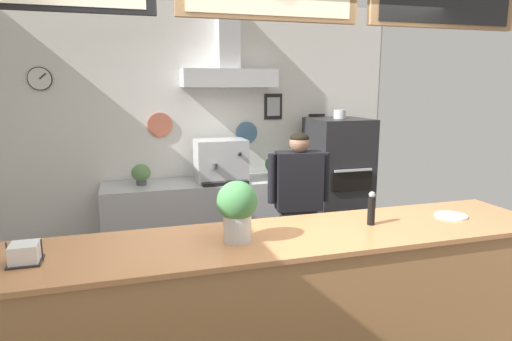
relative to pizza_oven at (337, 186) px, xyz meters
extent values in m
cube|color=#9E9E99|center=(-1.50, 0.56, 0.67)|extent=(4.63, 0.12, 2.94)
cube|color=white|center=(-1.50, 0.49, 0.67)|extent=(4.59, 0.01, 2.90)
cylinder|color=black|center=(-3.20, 0.48, 1.24)|extent=(0.24, 0.02, 0.24)
cylinder|color=white|center=(-3.20, 0.46, 1.24)|extent=(0.22, 0.01, 0.22)
cube|color=black|center=(-3.17, 0.46, 1.27)|extent=(0.07, 0.01, 0.06)
cylinder|color=#C1664C|center=(-2.00, 0.47, 0.73)|extent=(0.28, 0.02, 0.28)
cylinder|color=teal|center=(-0.98, 0.47, 0.62)|extent=(0.26, 0.02, 0.26)
cube|color=black|center=(-0.65, 0.48, 0.92)|extent=(0.22, 0.02, 0.31)
cube|color=#B3B3B3|center=(-0.65, 0.47, 0.92)|extent=(0.16, 0.01, 0.22)
cube|color=black|center=(-0.07, 0.48, 0.66)|extent=(0.21, 0.02, 0.33)
cube|color=gray|center=(-0.07, 0.47, 0.66)|extent=(0.15, 0.01, 0.23)
cube|color=silver|center=(-1.23, 0.32, 1.25)|extent=(1.06, 0.35, 0.20)
cube|color=silver|center=(-1.23, 0.38, 1.72)|extent=(0.24, 0.24, 0.73)
cube|color=#B77F4C|center=(-1.50, -2.25, -0.27)|extent=(3.40, 0.70, 1.06)
cube|color=#CF8550|center=(-1.50, -2.25, 0.27)|extent=(3.47, 0.73, 0.03)
cube|color=#B7BABF|center=(-1.56, 0.16, -0.34)|extent=(2.23, 0.61, 0.92)
cube|color=#929499|center=(-1.56, 0.16, -0.64)|extent=(2.11, 0.56, 0.02)
cube|color=#232326|center=(0.00, 0.00, 0.00)|extent=(0.65, 0.67, 1.60)
cube|color=black|center=(0.00, -0.35, 0.13)|extent=(0.49, 0.02, 0.20)
cube|color=silver|center=(0.00, -0.37, 0.26)|extent=(0.45, 0.02, 0.02)
cylinder|color=silver|center=(0.00, 0.00, 0.85)|extent=(0.14, 0.14, 0.10)
cube|color=#232328|center=(-0.89, -0.96, -0.38)|extent=(0.34, 0.24, 0.85)
cube|color=black|center=(-0.89, -0.96, 0.32)|extent=(0.44, 0.28, 0.53)
cylinder|color=black|center=(-0.65, -1.00, 0.34)|extent=(0.08, 0.08, 0.45)
cylinder|color=black|center=(-1.14, -0.92, 0.34)|extent=(0.08, 0.08, 0.45)
sphere|color=#997056|center=(-0.89, -0.96, 0.67)|extent=(0.18, 0.18, 0.18)
ellipsoid|color=black|center=(-0.89, -0.96, 0.71)|extent=(0.17, 0.17, 0.10)
cube|color=silver|center=(-1.38, 0.14, 0.35)|extent=(0.56, 0.37, 0.47)
cylinder|color=#4C4C51|center=(-1.49, -0.08, 0.33)|extent=(0.06, 0.06, 0.06)
cube|color=black|center=(-1.38, -0.09, 0.14)|extent=(0.50, 0.10, 0.04)
sphere|color=black|center=(-1.21, -0.07, 0.44)|extent=(0.04, 0.04, 0.04)
cylinder|color=beige|center=(-0.73, 0.13, 0.15)|extent=(0.14, 0.14, 0.07)
ellipsoid|color=#387A3D|center=(-0.73, 0.13, 0.28)|extent=(0.25, 0.25, 0.23)
cylinder|color=#4C4C51|center=(-2.25, 0.19, 0.15)|extent=(0.11, 0.11, 0.06)
ellipsoid|color=#5B844C|center=(-2.25, 0.19, 0.25)|extent=(0.20, 0.20, 0.18)
cylinder|color=white|center=(-0.28, -2.23, 0.29)|extent=(0.22, 0.22, 0.01)
cylinder|color=silver|center=(-1.81, -2.27, 0.37)|extent=(0.16, 0.16, 0.16)
cylinder|color=gray|center=(-1.81, -2.27, 0.31)|extent=(0.15, 0.15, 0.05)
ellipsoid|color=#47894C|center=(-1.81, -2.27, 0.53)|extent=(0.23, 0.23, 0.23)
cube|color=#262628|center=(-2.92, -2.27, 0.29)|extent=(0.16, 0.16, 0.01)
cylinder|color=#262628|center=(-3.00, -2.27, 0.35)|extent=(0.01, 0.01, 0.12)
cylinder|color=#262628|center=(-2.84, -2.27, 0.35)|extent=(0.01, 0.01, 0.12)
cube|color=white|center=(-2.92, -2.27, 0.34)|extent=(0.14, 0.14, 0.10)
cylinder|color=black|center=(-0.90, -2.22, 0.38)|extent=(0.05, 0.05, 0.18)
sphere|color=gray|center=(-0.90, -2.22, 0.49)|extent=(0.04, 0.04, 0.04)
camera|label=1|loc=(-2.42, -4.65, 1.17)|focal=31.19mm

